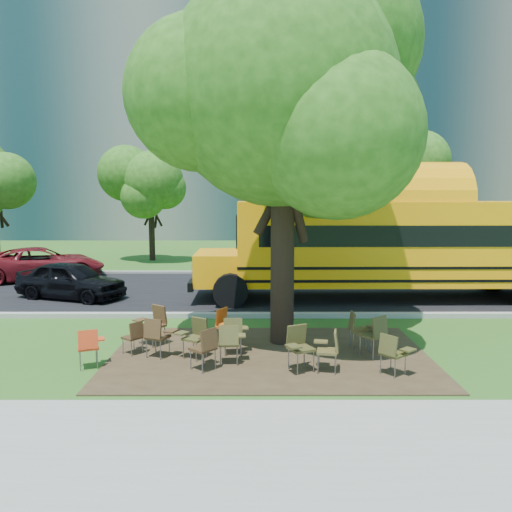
{
  "coord_description": "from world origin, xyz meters",
  "views": [
    {
      "loc": [
        0.69,
        -11.23,
        3.55
      ],
      "look_at": [
        0.7,
        3.87,
        1.71
      ],
      "focal_mm": 35.0,
      "sensor_mm": 36.0,
      "label": 1
    }
  ],
  "objects_px": {
    "school_bus": "(415,243)",
    "chair_2": "(206,344)",
    "chair_0": "(89,344)",
    "chair_3": "(195,334)",
    "chair_11": "(234,332)",
    "chair_8": "(134,334)",
    "chair_9": "(154,321)",
    "bg_car_red": "(42,264)",
    "chair_7": "(393,351)",
    "chair_4": "(230,340)",
    "chair_10": "(225,323)",
    "chair_1": "(157,334)",
    "chair_5": "(299,344)",
    "black_car": "(71,280)",
    "chair_6": "(330,347)",
    "main_tree": "(283,95)",
    "chair_13": "(376,331)",
    "chair_12": "(358,327)"
  },
  "relations": [
    {
      "from": "chair_1",
      "to": "chair_11",
      "type": "xyz_separation_m",
      "value": [
        1.66,
        0.2,
        -0.01
      ]
    },
    {
      "from": "chair_1",
      "to": "chair_2",
      "type": "relative_size",
      "value": 1.01
    },
    {
      "from": "main_tree",
      "to": "chair_1",
      "type": "xyz_separation_m",
      "value": [
        -2.77,
        -1.17,
        -5.26
      ]
    },
    {
      "from": "chair_5",
      "to": "chair_12",
      "type": "height_order",
      "value": "chair_5"
    },
    {
      "from": "chair_9",
      "to": "chair_13",
      "type": "xyz_separation_m",
      "value": [
        5.02,
        -0.91,
        -0.0
      ]
    },
    {
      "from": "main_tree",
      "to": "chair_12",
      "type": "xyz_separation_m",
      "value": [
        1.72,
        -0.51,
        -5.28
      ]
    },
    {
      "from": "chair_3",
      "to": "chair_6",
      "type": "relative_size",
      "value": 1.03
    },
    {
      "from": "chair_12",
      "to": "chair_13",
      "type": "bearing_deg",
      "value": 24.05
    },
    {
      "from": "chair_5",
      "to": "chair_8",
      "type": "xyz_separation_m",
      "value": [
        -3.57,
        1.08,
        -0.11
      ]
    },
    {
      "from": "main_tree",
      "to": "chair_8",
      "type": "height_order",
      "value": "main_tree"
    },
    {
      "from": "chair_12",
      "to": "bg_car_red",
      "type": "distance_m",
      "value": 14.8
    },
    {
      "from": "chair_2",
      "to": "chair_0",
      "type": "bearing_deg",
      "value": 128.01
    },
    {
      "from": "chair_3",
      "to": "chair_9",
      "type": "distance_m",
      "value": 1.45
    },
    {
      "from": "chair_1",
      "to": "chair_13",
      "type": "bearing_deg",
      "value": 22.99
    },
    {
      "from": "chair_4",
      "to": "chair_10",
      "type": "relative_size",
      "value": 1.01
    },
    {
      "from": "chair_0",
      "to": "chair_3",
      "type": "height_order",
      "value": "chair_3"
    },
    {
      "from": "chair_10",
      "to": "chair_11",
      "type": "relative_size",
      "value": 0.99
    },
    {
      "from": "chair_0",
      "to": "chair_8",
      "type": "distance_m",
      "value": 1.14
    },
    {
      "from": "main_tree",
      "to": "chair_1",
      "type": "height_order",
      "value": "main_tree"
    },
    {
      "from": "bg_car_red",
      "to": "chair_5",
      "type": "bearing_deg",
      "value": -162.12
    },
    {
      "from": "school_bus",
      "to": "chair_13",
      "type": "distance_m",
      "value": 6.95
    },
    {
      "from": "chair_9",
      "to": "bg_car_red",
      "type": "relative_size",
      "value": 0.19
    },
    {
      "from": "chair_10",
      "to": "bg_car_red",
      "type": "xyz_separation_m",
      "value": [
        -8.25,
        9.17,
        0.15
      ]
    },
    {
      "from": "chair_5",
      "to": "chair_7",
      "type": "height_order",
      "value": "chair_5"
    },
    {
      "from": "chair_3",
      "to": "chair_13",
      "type": "xyz_separation_m",
      "value": [
        3.94,
        0.05,
        0.04
      ]
    },
    {
      "from": "chair_5",
      "to": "chair_9",
      "type": "bearing_deg",
      "value": -53.71
    },
    {
      "from": "chair_8",
      "to": "black_car",
      "type": "distance_m",
      "value": 7.04
    },
    {
      "from": "chair_0",
      "to": "black_car",
      "type": "xyz_separation_m",
      "value": [
        -2.92,
        6.91,
        0.13
      ]
    },
    {
      "from": "chair_6",
      "to": "main_tree",
      "type": "bearing_deg",
      "value": 33.35
    },
    {
      "from": "chair_4",
      "to": "chair_10",
      "type": "distance_m",
      "value": 1.44
    },
    {
      "from": "chair_9",
      "to": "black_car",
      "type": "bearing_deg",
      "value": -15.65
    },
    {
      "from": "chair_3",
      "to": "chair_1",
      "type": "bearing_deg",
      "value": 32.49
    },
    {
      "from": "chair_10",
      "to": "chair_12",
      "type": "distance_m",
      "value": 3.1
    },
    {
      "from": "chair_2",
      "to": "chair_7",
      "type": "height_order",
      "value": "chair_2"
    },
    {
      "from": "chair_1",
      "to": "chair_3",
      "type": "height_order",
      "value": "chair_1"
    },
    {
      "from": "school_bus",
      "to": "chair_7",
      "type": "xyz_separation_m",
      "value": [
        -2.72,
        -7.4,
        -1.4
      ]
    },
    {
      "from": "school_bus",
      "to": "chair_2",
      "type": "bearing_deg",
      "value": -132.85
    },
    {
      "from": "chair_3",
      "to": "chair_8",
      "type": "distance_m",
      "value": 1.41
    },
    {
      "from": "school_bus",
      "to": "chair_8",
      "type": "bearing_deg",
      "value": -144.01
    },
    {
      "from": "chair_4",
      "to": "chair_11",
      "type": "bearing_deg",
      "value": 81.62
    },
    {
      "from": "school_bus",
      "to": "chair_11",
      "type": "bearing_deg",
      "value": -134.64
    },
    {
      "from": "chair_1",
      "to": "chair_4",
      "type": "relative_size",
      "value": 1.02
    },
    {
      "from": "chair_5",
      "to": "chair_6",
      "type": "relative_size",
      "value": 1.08
    },
    {
      "from": "main_tree",
      "to": "chair_10",
      "type": "xyz_separation_m",
      "value": [
        -1.36,
        -0.16,
        -5.28
      ]
    },
    {
      "from": "chair_5",
      "to": "black_car",
      "type": "relative_size",
      "value": 0.25
    },
    {
      "from": "school_bus",
      "to": "chair_3",
      "type": "distance_m",
      "value": 9.3
    },
    {
      "from": "main_tree",
      "to": "chair_6",
      "type": "relative_size",
      "value": 10.86
    },
    {
      "from": "chair_3",
      "to": "chair_8",
      "type": "relative_size",
      "value": 1.17
    },
    {
      "from": "chair_10",
      "to": "chair_0",
      "type": "bearing_deg",
      "value": -26.17
    },
    {
      "from": "chair_2",
      "to": "chair_11",
      "type": "height_order",
      "value": "chair_2"
    }
  ]
}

